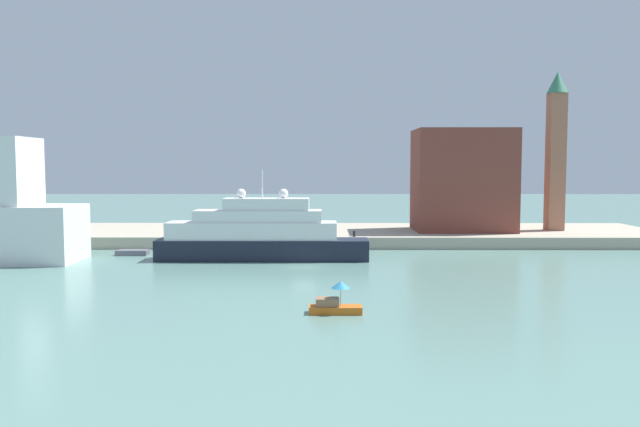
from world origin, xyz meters
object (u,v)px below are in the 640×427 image
harbor_building (463,180)px  bell_tower (556,146)px  small_motorboat (335,303)px  large_yacht (259,235)px  parked_car (190,226)px  person_figure (220,227)px  work_barge (133,252)px  mooring_bollard (354,234)px

harbor_building → bell_tower: 15.59m
small_motorboat → harbor_building: (20.97, 49.51, 8.81)m
large_yacht → bell_tower: (44.63, 20.54, 11.90)m
parked_car → person_figure: 6.29m
bell_tower → parked_car: bell_tower is taller
harbor_building → bell_tower: (14.63, 0.42, 5.37)m
large_yacht → work_barge: size_ratio=6.43×
large_yacht → bell_tower: bearing=24.7°
parked_car → mooring_bollard: parked_car is taller
bell_tower → parked_car: size_ratio=6.02×
work_barge → bell_tower: bell_tower is taller
person_figure → large_yacht: bearing=-65.6°
small_motorboat → mooring_bollard: small_motorboat is taller
mooring_bollard → large_yacht: bearing=-138.9°
harbor_building → parked_car: 43.62m
bell_tower → person_figure: bell_tower is taller
harbor_building → person_figure: bearing=-175.2°
harbor_building → mooring_bollard: 21.11m
small_motorboat → person_figure: (-16.71, 46.33, 1.69)m
work_barge → harbor_building: harbor_building is taller
person_figure → mooring_bollard: bearing=-16.6°
bell_tower → harbor_building: bearing=-178.4°
person_figure → work_barge: bearing=-127.2°
bell_tower → mooring_bollard: bell_tower is taller
large_yacht → mooring_bollard: bearing=41.1°
work_barge → mooring_bollard: bearing=12.7°
bell_tower → mooring_bollard: 35.89m
harbor_building → mooring_bollard: size_ratio=18.32×
small_motorboat → bell_tower: bell_tower is taller
parked_car → bell_tower: bearing=0.2°
parked_car → mooring_bollard: size_ratio=4.75×
small_motorboat → mooring_bollard: (3.51, 40.32, 1.31)m
small_motorboat → work_barge: size_ratio=1.03×
parked_car → harbor_building: bearing=-0.2°
parked_car → work_barge: bearing=-105.2°
bell_tower → mooring_bollard: (-32.09, -9.61, -12.87)m
work_barge → harbor_building: (47.37, 15.93, 9.31)m
large_yacht → harbor_building: 36.70m
small_motorboat → parked_car: parked_car is taller
large_yacht → harbor_building: harbor_building is taller
work_barge → harbor_building: 50.84m
work_barge → parked_car: 16.80m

